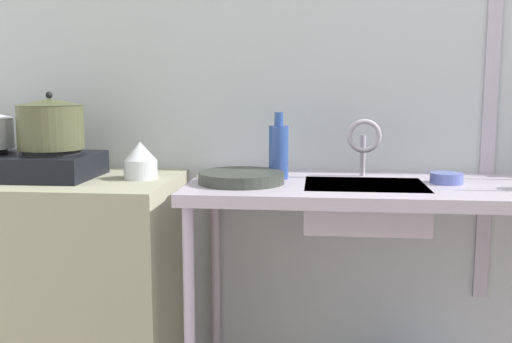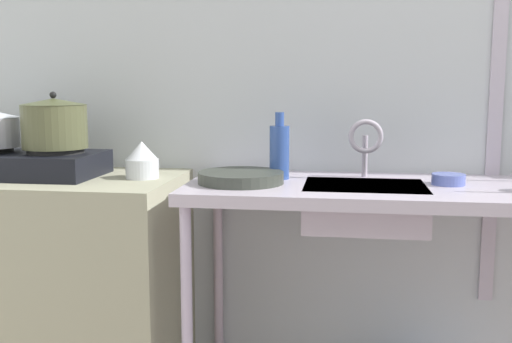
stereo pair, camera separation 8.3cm
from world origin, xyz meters
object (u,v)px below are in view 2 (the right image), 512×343
at_px(pot_on_right_burner, 54,123).
at_px(sink_basin, 364,206).
at_px(frying_pan, 241,177).
at_px(bottle_by_sink, 279,151).
at_px(percolator, 142,160).
at_px(small_bowl_on_drainboard, 448,179).
at_px(faucet, 366,140).
at_px(stove, 21,163).

bearing_deg(pot_on_right_burner, sink_basin, -1.03).
relative_size(frying_pan, bottle_by_sink, 1.24).
bearing_deg(frying_pan, bottle_by_sink, 43.99).
distance_m(percolator, sink_basin, 0.79).
xyz_separation_m(small_bowl_on_drainboard, bottle_by_sink, (-0.57, 0.05, 0.08)).
xyz_separation_m(frying_pan, small_bowl_on_drainboard, (0.68, 0.07, -0.00)).
xyz_separation_m(pot_on_right_burner, frying_pan, (0.68, -0.04, -0.17)).
bearing_deg(pot_on_right_burner, frying_pan, -3.57).
distance_m(percolator, faucet, 0.79).
relative_size(stove, bottle_by_sink, 2.44).
xyz_separation_m(pot_on_right_burner, percolator, (0.31, 0.01, -0.13)).
distance_m(pot_on_right_burner, frying_pan, 0.70).
distance_m(pot_on_right_burner, percolator, 0.34).
height_order(pot_on_right_burner, frying_pan, pot_on_right_burner).
xyz_separation_m(pot_on_right_burner, faucet, (1.09, 0.12, -0.06)).
xyz_separation_m(pot_on_right_burner, small_bowl_on_drainboard, (1.36, 0.03, -0.17)).
bearing_deg(pot_on_right_burner, small_bowl_on_drainboard, 1.05).
xyz_separation_m(pot_on_right_burner, sink_basin, (1.09, -0.02, -0.26)).
height_order(pot_on_right_burner, small_bowl_on_drainboard, pot_on_right_burner).
xyz_separation_m(percolator, frying_pan, (0.36, -0.06, -0.04)).
distance_m(frying_pan, small_bowl_on_drainboard, 0.69).
xyz_separation_m(stove, sink_basin, (1.23, -0.02, -0.12)).
bearing_deg(bottle_by_sink, percolator, -173.30).
distance_m(percolator, bottle_by_sink, 0.49).
xyz_separation_m(faucet, frying_pan, (-0.41, -0.17, -0.12)).
relative_size(sink_basin, faucet, 1.89).
height_order(faucet, bottle_by_sink, bottle_by_sink).
relative_size(pot_on_right_burner, frying_pan, 0.80).
relative_size(pot_on_right_burner, faucet, 1.10).
bearing_deg(faucet, frying_pan, -158.27).
bearing_deg(sink_basin, stove, 179.08).
xyz_separation_m(stove, pot_on_right_burner, (0.14, -0.00, 0.15)).
bearing_deg(bottle_by_sink, sink_basin, -17.14).
distance_m(small_bowl_on_drainboard, bottle_by_sink, 0.57).
xyz_separation_m(sink_basin, bottle_by_sink, (-0.29, 0.09, 0.17)).
xyz_separation_m(pot_on_right_burner, bottle_by_sink, (0.80, 0.07, -0.09)).
distance_m(pot_on_right_burner, small_bowl_on_drainboard, 1.37).
relative_size(stove, sink_basin, 1.44).
xyz_separation_m(faucet, bottle_by_sink, (-0.30, -0.05, -0.04)).
bearing_deg(faucet, pot_on_right_burner, -173.58).
bearing_deg(pot_on_right_burner, stove, 180.00).
height_order(frying_pan, bottle_by_sink, bottle_by_sink).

